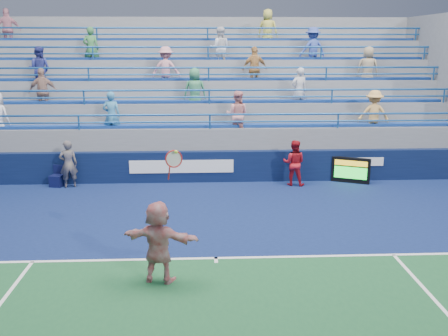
{
  "coord_description": "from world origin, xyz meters",
  "views": [
    {
      "loc": [
        -0.29,
        -10.46,
        4.77
      ],
      "look_at": [
        0.3,
        2.5,
        1.5
      ],
      "focal_mm": 40.0,
      "sensor_mm": 36.0,
      "label": 1
    }
  ],
  "objects_px": {
    "judge_chair": "(57,180)",
    "line_judge": "(68,164)",
    "serve_speed_board": "(351,170)",
    "tennis_player": "(159,242)",
    "ball_girl": "(294,163)"
  },
  "relations": [
    {
      "from": "tennis_player",
      "to": "ball_girl",
      "type": "bearing_deg",
      "value": 59.9
    },
    {
      "from": "judge_chair",
      "to": "line_judge",
      "type": "height_order",
      "value": "line_judge"
    },
    {
      "from": "tennis_player",
      "to": "judge_chair",
      "type": "bearing_deg",
      "value": 119.45
    },
    {
      "from": "judge_chair",
      "to": "line_judge",
      "type": "xyz_separation_m",
      "value": [
        0.45,
        -0.13,
        0.58
      ]
    },
    {
      "from": "tennis_player",
      "to": "serve_speed_board",
      "type": "bearing_deg",
      "value": 49.6
    },
    {
      "from": "tennis_player",
      "to": "line_judge",
      "type": "distance_m",
      "value": 7.89
    },
    {
      "from": "judge_chair",
      "to": "line_judge",
      "type": "distance_m",
      "value": 0.75
    },
    {
      "from": "tennis_player",
      "to": "line_judge",
      "type": "height_order",
      "value": "tennis_player"
    },
    {
      "from": "line_judge",
      "to": "serve_speed_board",
      "type": "bearing_deg",
      "value": 162.78
    },
    {
      "from": "line_judge",
      "to": "ball_girl",
      "type": "distance_m",
      "value": 7.61
    },
    {
      "from": "judge_chair",
      "to": "line_judge",
      "type": "bearing_deg",
      "value": -15.73
    },
    {
      "from": "ball_girl",
      "to": "serve_speed_board",
      "type": "bearing_deg",
      "value": -158.63
    },
    {
      "from": "serve_speed_board",
      "to": "ball_girl",
      "type": "xyz_separation_m",
      "value": [
        -2.05,
        -0.19,
        0.33
      ]
    },
    {
      "from": "serve_speed_board",
      "to": "ball_girl",
      "type": "height_order",
      "value": "ball_girl"
    },
    {
      "from": "serve_speed_board",
      "to": "line_judge",
      "type": "height_order",
      "value": "line_judge"
    }
  ]
}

